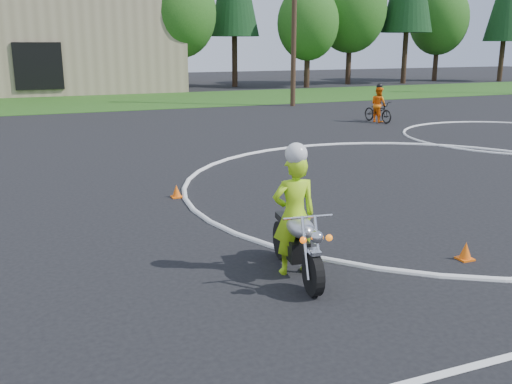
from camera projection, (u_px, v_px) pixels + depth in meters
name	position (u px, v px, depth m)	size (l,w,h in m)	color
grass_strip	(180.00, 99.00, 35.81)	(120.00, 10.00, 0.02)	#1E4714
course_markings	(456.00, 167.00, 16.30)	(19.05, 19.05, 0.12)	silver
primary_motorcycle	(298.00, 243.00, 8.59)	(0.75, 2.10, 1.10)	black
rider_primary_grp	(294.00, 212.00, 8.60)	(0.73, 0.53, 2.05)	#A2E017
rider_second_grp	(378.00, 108.00, 25.54)	(0.82, 1.85, 1.73)	black
treeline	(330.00, 3.00, 46.33)	(38.20, 8.10, 14.52)	#382619
utility_poles	(294.00, 10.00, 30.94)	(41.60, 1.12, 10.00)	#473321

